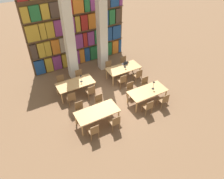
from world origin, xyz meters
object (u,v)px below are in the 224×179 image
at_px(chair_8, 71,98).
at_px(chair_11, 80,77).
at_px(chair_3, 100,102).
at_px(chair_9, 62,82).
at_px(reading_table_3, 123,69).
at_px(chair_0, 94,131).
at_px(chair_4, 148,107).
at_px(chair_6, 164,100).
at_px(chair_2, 115,122).
at_px(desk_lamp_1, 81,77).
at_px(pillar_center, 102,23).
at_px(chair_13, 109,67).
at_px(chair_14, 138,75).
at_px(reading_table_2, 75,84).
at_px(chair_15, 124,63).
at_px(pillar_left, 68,30).
at_px(desk_lamp_0, 154,84).
at_px(reading_table_0, 97,113).
at_px(chair_5, 131,89).
at_px(chair_7, 146,84).
at_px(chair_12, 122,81).
at_px(laptop, 125,64).
at_px(chair_1, 80,109).
at_px(reading_table_1, 147,92).
at_px(chair_10, 91,91).

bearing_deg(chair_8, chair_11, 54.43).
distance_m(chair_3, chair_9, 2.77).
bearing_deg(reading_table_3, chair_0, -136.83).
bearing_deg(chair_4, chair_6, 0.00).
bearing_deg(chair_2, desk_lamp_1, 94.54).
xyz_separation_m(pillar_center, chair_11, (-1.96, -0.88, -2.52)).
distance_m(chair_13, chair_14, 1.86).
relative_size(reading_table_2, chair_15, 2.27).
relative_size(chair_2, chair_14, 1.00).
relative_size(pillar_left, chair_6, 6.76).
xyz_separation_m(chair_6, chair_13, (-0.98, 3.97, 0.00)).
bearing_deg(desk_lamp_1, chair_2, -85.46).
distance_m(pillar_left, desk_lamp_0, 5.33).
height_order(chair_11, reading_table_3, chair_11).
bearing_deg(chair_6, reading_table_0, 168.85).
xyz_separation_m(chair_0, chair_5, (2.98, 1.62, 0.00)).
height_order(chair_9, desk_lamp_1, desk_lamp_1).
distance_m(chair_7, chair_12, 1.34).
relative_size(pillar_left, reading_table_0, 2.97).
bearing_deg(chair_2, desk_lamp_0, 17.26).
bearing_deg(chair_4, reading_table_3, 80.47).
bearing_deg(chair_12, laptop, 52.18).
xyz_separation_m(chair_9, chair_15, (4.12, 0.02, 0.00)).
relative_size(pillar_center, chair_1, 6.76).
xyz_separation_m(chair_2, reading_table_1, (2.41, 0.85, 0.18)).
relative_size(chair_4, chair_5, 1.00).
height_order(chair_8, chair_11, same).
bearing_deg(reading_table_2, pillar_left, 72.88).
relative_size(chair_3, chair_14, 1.00).
xyz_separation_m(chair_7, laptop, (-0.16, 1.97, 0.29)).
distance_m(pillar_center, chair_8, 4.63).
xyz_separation_m(chair_4, chair_11, (-1.96, 3.96, 0.00)).
xyz_separation_m(chair_11, laptop, (2.78, -0.46, 0.29)).
distance_m(pillar_center, chair_15, 2.87).
height_order(pillar_left, reading_table_2, pillar_left).
height_order(chair_3, chair_5, same).
bearing_deg(chair_2, chair_14, 40.38).
bearing_deg(chair_14, chair_8, -179.77).
height_order(reading_table_2, reading_table_3, same).
relative_size(chair_2, desk_lamp_1, 1.99).
bearing_deg(chair_0, pillar_left, 78.79).
xyz_separation_m(chair_8, chair_14, (4.12, 0.02, 0.00)).
distance_m(reading_table_0, reading_table_3, 3.91).
bearing_deg(chair_12, chair_15, 55.01).
xyz_separation_m(chair_14, laptop, (-0.26, 1.05, 0.29)).
distance_m(reading_table_0, laptop, 4.30).
distance_m(chair_2, chair_10, 2.52).
bearing_deg(chair_12, chair_3, -152.19).
relative_size(chair_3, reading_table_2, 0.44).
xyz_separation_m(reading_table_0, reading_table_2, (-0.07, 2.52, 0.00)).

